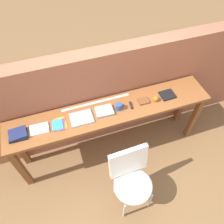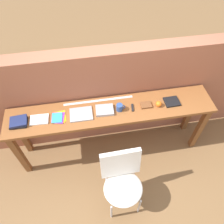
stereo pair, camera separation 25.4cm
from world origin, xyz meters
The scene contains 15 objects.
ground_plane centered at (0.00, 0.00, 0.00)m, with size 40.00×40.00×0.00m, color brown.
brick_wall_back centered at (0.00, 0.64, 0.74)m, with size 6.00×0.20×1.48m, color #9E5B42.
sideboard centered at (0.00, 0.30, 0.74)m, with size 2.50×0.44×0.88m.
chair_white_moulded centered at (0.00, -0.43, 0.53)m, with size 0.45×0.46×0.89m.
book_stack_leftmost centered at (-1.06, 0.28, 0.91)m, with size 0.20×0.17×0.05m.
magazine_cycling centered at (-0.84, 0.29, 0.89)m, with size 0.21×0.14×0.02m, color white.
pamphlet_pile_colourful centered at (-0.62, 0.28, 0.89)m, with size 0.18×0.20×0.01m.
book_open_centre centered at (-0.36, 0.29, 0.89)m, with size 0.26×0.20×0.02m, color #9E9EA3.
book_grey_hardcover centered at (-0.08, 0.29, 0.90)m, with size 0.21×0.17×0.03m, color #9E9EA3.
mug centered at (0.10, 0.28, 0.92)m, with size 0.11×0.08×0.09m.
multitool_folded centered at (0.25, 0.28, 0.89)m, with size 0.02×0.11×0.02m, color black.
leather_journal_brown centered at (0.42, 0.29, 0.89)m, with size 0.13×0.10×0.02m, color brown.
sports_ball_small centered at (0.57, 0.27, 0.92)m, with size 0.07×0.07×0.07m, color orange.
book_repair_rightmost centered at (0.75, 0.30, 0.89)m, with size 0.18×0.16×0.02m, color black.
ruler_metal_back_edge centered at (-0.13, 0.47, 0.88)m, with size 0.86×0.03×0.00m, color silver.
Camera 2 is at (-0.27, -1.32, 2.89)m, focal length 35.00 mm.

